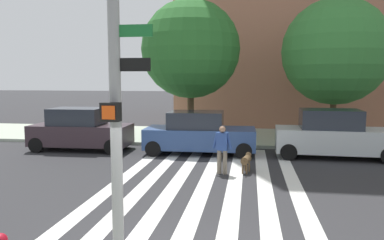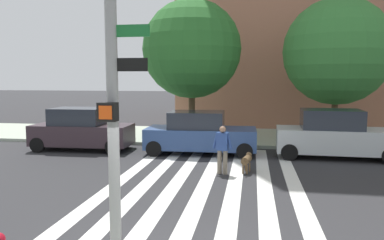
{
  "view_description": "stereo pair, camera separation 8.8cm",
  "coord_description": "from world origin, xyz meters",
  "px_view_note": "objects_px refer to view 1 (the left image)",
  "views": [
    {
      "loc": [
        1.39,
        -5.91,
        3.25
      ],
      "look_at": [
        -0.36,
        5.48,
        1.96
      ],
      "focal_mm": 35.27,
      "sensor_mm": 36.0,
      "label": 1
    },
    {
      "loc": [
        1.48,
        -5.89,
        3.25
      ],
      "look_at": [
        -0.36,
        5.48,
        1.96
      ],
      "focal_mm": 35.27,
      "sensor_mm": 36.0,
      "label": 2
    }
  ],
  "objects_px": {
    "traffic_light_pole": "(114,60)",
    "dog_on_leash": "(246,160)",
    "street_tree_nearest": "(191,49)",
    "pedestrian_dog_walker": "(222,147)",
    "street_tree_middle": "(335,52)",
    "parked_car_near_curb": "(80,130)",
    "parked_car_behind_first": "(199,134)",
    "parked_car_third_in_line": "(333,135)"
  },
  "relations": [
    {
      "from": "street_tree_middle",
      "to": "parked_car_near_curb",
      "type": "bearing_deg",
      "value": -163.61
    },
    {
      "from": "dog_on_leash",
      "to": "traffic_light_pole",
      "type": "bearing_deg",
      "value": -104.64
    },
    {
      "from": "street_tree_middle",
      "to": "dog_on_leash",
      "type": "relative_size",
      "value": 7.01
    },
    {
      "from": "street_tree_nearest",
      "to": "parked_car_near_curb",
      "type": "bearing_deg",
      "value": -148.87
    },
    {
      "from": "parked_car_behind_first",
      "to": "street_tree_middle",
      "type": "relative_size",
      "value": 0.68
    },
    {
      "from": "parked_car_third_in_line",
      "to": "dog_on_leash",
      "type": "xyz_separation_m",
      "value": [
        -3.47,
        -2.99,
        -0.49
      ]
    },
    {
      "from": "parked_car_third_in_line",
      "to": "street_tree_nearest",
      "type": "distance_m",
      "value": 7.85
    },
    {
      "from": "parked_car_near_curb",
      "to": "dog_on_leash",
      "type": "distance_m",
      "value": 8.06
    },
    {
      "from": "street_tree_nearest",
      "to": "pedestrian_dog_walker",
      "type": "xyz_separation_m",
      "value": [
        2.04,
        -6.12,
        -3.74
      ]
    },
    {
      "from": "traffic_light_pole",
      "to": "parked_car_near_curb",
      "type": "height_order",
      "value": "traffic_light_pole"
    },
    {
      "from": "parked_car_near_curb",
      "to": "street_tree_middle",
      "type": "bearing_deg",
      "value": 16.39
    },
    {
      "from": "traffic_light_pole",
      "to": "dog_on_leash",
      "type": "distance_m",
      "value": 8.3
    },
    {
      "from": "street_tree_middle",
      "to": "dog_on_leash",
      "type": "height_order",
      "value": "street_tree_middle"
    },
    {
      "from": "street_tree_middle",
      "to": "traffic_light_pole",
      "type": "bearing_deg",
      "value": -113.72
    },
    {
      "from": "dog_on_leash",
      "to": "parked_car_behind_first",
      "type": "bearing_deg",
      "value": 124.55
    },
    {
      "from": "traffic_light_pole",
      "to": "street_tree_nearest",
      "type": "height_order",
      "value": "street_tree_nearest"
    },
    {
      "from": "parked_car_near_curb",
      "to": "pedestrian_dog_walker",
      "type": "xyz_separation_m",
      "value": [
        6.66,
        -3.33,
        0.02
      ]
    },
    {
      "from": "parked_car_third_in_line",
      "to": "street_tree_nearest",
      "type": "xyz_separation_m",
      "value": [
        -6.33,
        2.78,
        3.73
      ]
    },
    {
      "from": "dog_on_leash",
      "to": "street_tree_middle",
      "type": "bearing_deg",
      "value": 57.1
    },
    {
      "from": "parked_car_near_curb",
      "to": "parked_car_third_in_line",
      "type": "xyz_separation_m",
      "value": [
        10.94,
        0.0,
        0.03
      ]
    },
    {
      "from": "traffic_light_pole",
      "to": "street_tree_middle",
      "type": "bearing_deg",
      "value": 66.28
    },
    {
      "from": "traffic_light_pole",
      "to": "dog_on_leash",
      "type": "relative_size",
      "value": 5.86
    },
    {
      "from": "parked_car_behind_first",
      "to": "parked_car_third_in_line",
      "type": "xyz_separation_m",
      "value": [
        5.52,
        0.0,
        0.07
      ]
    },
    {
      "from": "street_tree_nearest",
      "to": "dog_on_leash",
      "type": "distance_m",
      "value": 7.7
    },
    {
      "from": "street_tree_nearest",
      "to": "street_tree_middle",
      "type": "xyz_separation_m",
      "value": [
        7.0,
        0.63,
        -0.16
      ]
    },
    {
      "from": "traffic_light_pole",
      "to": "street_tree_middle",
      "type": "height_order",
      "value": "street_tree_middle"
    },
    {
      "from": "traffic_light_pole",
      "to": "dog_on_leash",
      "type": "xyz_separation_m",
      "value": [
        1.95,
        7.46,
        -3.08
      ]
    },
    {
      "from": "parked_car_near_curb",
      "to": "pedestrian_dog_walker",
      "type": "distance_m",
      "value": 7.44
    },
    {
      "from": "parked_car_third_in_line",
      "to": "street_tree_nearest",
      "type": "bearing_deg",
      "value": 156.25
    },
    {
      "from": "parked_car_near_curb",
      "to": "street_tree_middle",
      "type": "distance_m",
      "value": 12.63
    },
    {
      "from": "street_tree_middle",
      "to": "pedestrian_dog_walker",
      "type": "height_order",
      "value": "street_tree_middle"
    },
    {
      "from": "parked_car_near_curb",
      "to": "dog_on_leash",
      "type": "relative_size",
      "value": 4.48
    },
    {
      "from": "traffic_light_pole",
      "to": "dog_on_leash",
      "type": "bearing_deg",
      "value": 75.36
    },
    {
      "from": "parked_car_third_in_line",
      "to": "street_tree_nearest",
      "type": "relative_size",
      "value": 0.68
    },
    {
      "from": "pedestrian_dog_walker",
      "to": "parked_car_near_curb",
      "type": "bearing_deg",
      "value": 153.39
    },
    {
      "from": "street_tree_nearest",
      "to": "parked_car_third_in_line",
      "type": "bearing_deg",
      "value": -23.75
    },
    {
      "from": "street_tree_nearest",
      "to": "dog_on_leash",
      "type": "height_order",
      "value": "street_tree_nearest"
    },
    {
      "from": "pedestrian_dog_walker",
      "to": "dog_on_leash",
      "type": "bearing_deg",
      "value": 23.09
    },
    {
      "from": "parked_car_behind_first",
      "to": "street_tree_nearest",
      "type": "relative_size",
      "value": 0.68
    },
    {
      "from": "traffic_light_pole",
      "to": "pedestrian_dog_walker",
      "type": "distance_m",
      "value": 7.65
    },
    {
      "from": "parked_car_near_curb",
      "to": "street_tree_middle",
      "type": "height_order",
      "value": "street_tree_middle"
    },
    {
      "from": "street_tree_nearest",
      "to": "dog_on_leash",
      "type": "bearing_deg",
      "value": -63.64
    }
  ]
}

